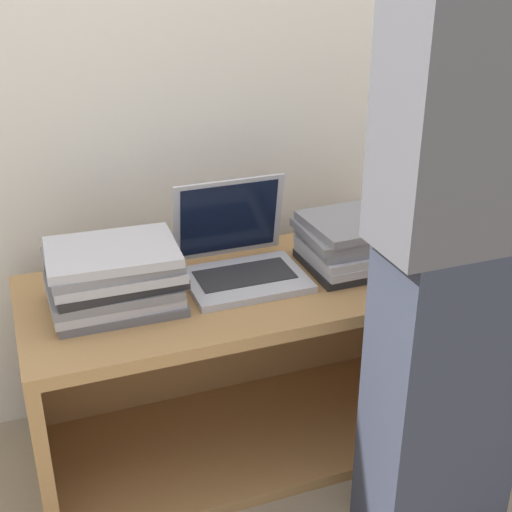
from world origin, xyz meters
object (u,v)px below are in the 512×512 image
at_px(laptop_open, 240,259).
at_px(laptop_stack_right, 361,241).
at_px(person, 465,223).
at_px(laptop_stack_left, 114,277).

height_order(laptop_open, laptop_stack_right, laptop_open).
relative_size(laptop_open, person, 0.19).
xyz_separation_m(laptop_stack_left, person, (0.68, -0.50, 0.25)).
height_order(laptop_stack_left, person, person).
bearing_deg(laptop_stack_left, laptop_open, 7.56).
bearing_deg(laptop_open, person, -59.89).
xyz_separation_m(laptop_stack_left, laptop_stack_right, (0.71, -0.00, -0.01)).
height_order(laptop_stack_right, person, person).
xyz_separation_m(laptop_stack_right, person, (-0.04, -0.50, 0.26)).
height_order(laptop_open, person, person).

